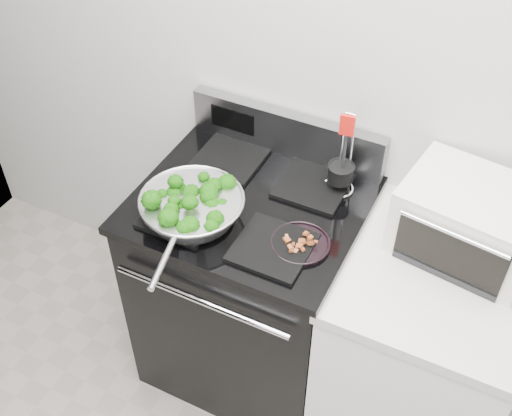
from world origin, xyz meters
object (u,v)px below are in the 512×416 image
Objects in this scene: skillet at (192,207)px; bacon_plate at (300,241)px; gas_range at (251,285)px; utensil_holder at (340,177)px; toaster_oven at (470,221)px.

bacon_plate is (0.38, 0.05, -0.04)m from skillet.
skillet is 0.38m from bacon_plate.
utensil_holder is at bearing 36.80° from gas_range.
bacon_plate is at bearing -25.99° from gas_range.
toaster_oven is (0.71, 0.14, 0.56)m from gas_range.
gas_range is at bearing 154.01° from bacon_plate.
utensil_holder is at bearing -178.97° from toaster_oven.
bacon_plate is at bearing -5.49° from skillet.
bacon_plate is at bearing -100.41° from utensil_holder.
bacon_plate is 0.60× the size of utensil_holder.
toaster_oven is at bearing 10.70° from gas_range.
bacon_plate is 0.54m from toaster_oven.
utensil_holder reaches higher than bacon_plate.
skillet is at bearing -152.25° from toaster_oven.
utensil_holder reaches higher than skillet.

